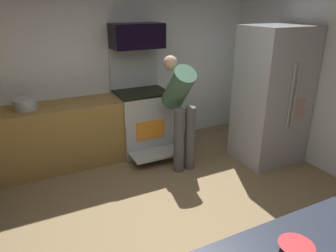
# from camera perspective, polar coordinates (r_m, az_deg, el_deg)

# --- Properties ---
(ground_plane) EXTENTS (5.20, 4.80, 0.02)m
(ground_plane) POSITION_cam_1_polar(r_m,az_deg,el_deg) (3.34, 0.56, -19.28)
(ground_plane) COLOR olive
(wall_back) EXTENTS (5.20, 0.12, 2.60)m
(wall_back) POSITION_cam_1_polar(r_m,az_deg,el_deg) (4.81, -12.34, 10.60)
(wall_back) COLOR silver
(wall_back) RESTS_ON ground
(lower_cabinet_run) EXTENTS (2.40, 0.60, 0.90)m
(lower_cabinet_run) POSITION_cam_1_polar(r_m,az_deg,el_deg) (4.58, -21.24, -2.14)
(lower_cabinet_run) COLOR olive
(lower_cabinet_run) RESTS_ON ground
(oven_range) EXTENTS (0.76, 1.00, 1.56)m
(oven_range) POSITION_cam_1_polar(r_m,az_deg,el_deg) (4.82, -4.76, 1.34)
(oven_range) COLOR #B1B8B7
(oven_range) RESTS_ON ground
(microwave) EXTENTS (0.74, 0.38, 0.35)m
(microwave) POSITION_cam_1_polar(r_m,az_deg,el_deg) (4.64, -5.68, 16.05)
(microwave) COLOR black
(microwave) RESTS_ON oven_range
(refrigerator) EXTENTS (0.88, 0.73, 1.91)m
(refrigerator) POSITION_cam_1_polar(r_m,az_deg,el_deg) (4.62, 18.47, 5.14)
(refrigerator) COLOR #AEB1B5
(refrigerator) RESTS_ON ground
(person_cook) EXTENTS (0.31, 0.64, 1.52)m
(person_cook) POSITION_cam_1_polar(r_m,az_deg,el_deg) (4.19, 2.20, 3.91)
(person_cook) COLOR #555555
(person_cook) RESTS_ON ground
(mixing_bowl_small) EXTENTS (0.19, 0.19, 0.05)m
(mixing_bowl_small) POSITION_cam_1_polar(r_m,az_deg,el_deg) (1.96, 22.32, -19.96)
(mixing_bowl_small) COLOR red
(mixing_bowl_small) RESTS_ON counter_island
(stock_pot) EXTENTS (0.29, 0.29, 0.14)m
(stock_pot) POSITION_cam_1_polar(r_m,az_deg,el_deg) (4.40, -24.69, 3.66)
(stock_pot) COLOR #AEB2BC
(stock_pot) RESTS_ON lower_cabinet_run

